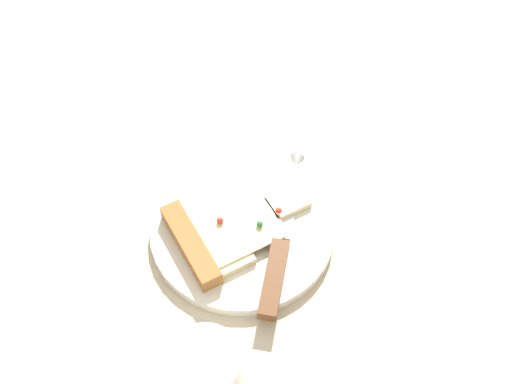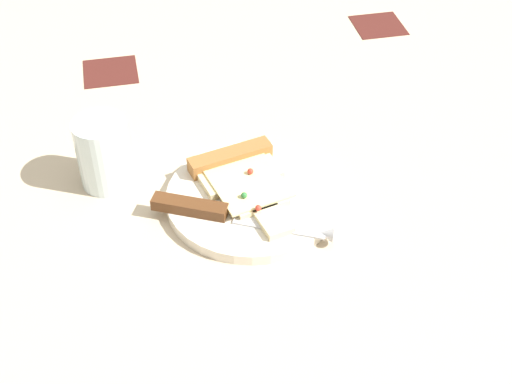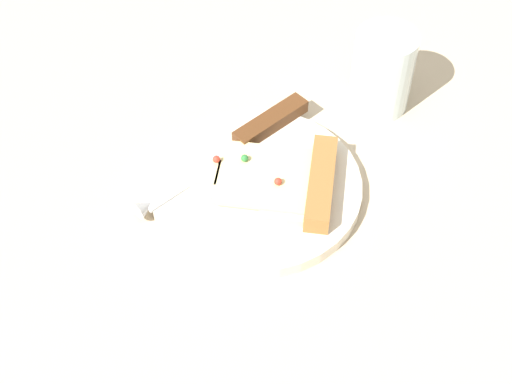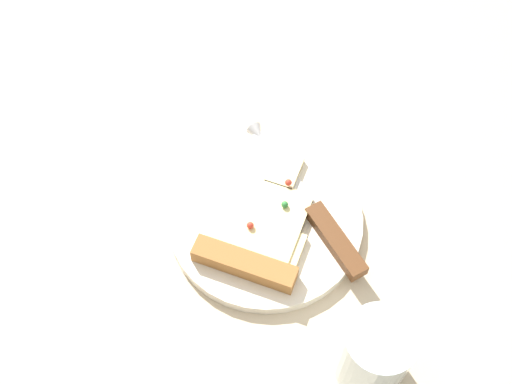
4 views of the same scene
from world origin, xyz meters
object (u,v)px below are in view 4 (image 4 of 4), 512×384
knife (314,211)px  drinking_glass (375,354)px  pizza_slice (258,233)px  plate (266,220)px

knife → drinking_glass: bearing=-104.2°
knife → pizza_slice: bearing=174.1°
knife → drinking_glass: 18.93cm
plate → pizza_slice: size_ratio=1.23×
plate → pizza_slice: 3.05cm
plate → pizza_slice: pizza_slice is taller
drinking_glass → knife: bearing=-40.1°
plate → drinking_glass: 21.01cm
pizza_slice → drinking_glass: size_ratio=1.86×
drinking_glass → plate: bearing=-24.2°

